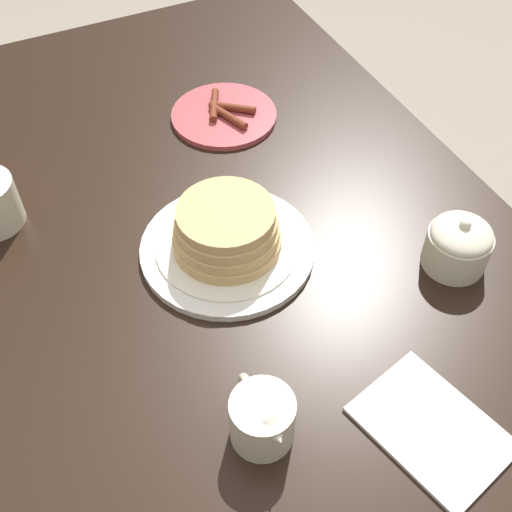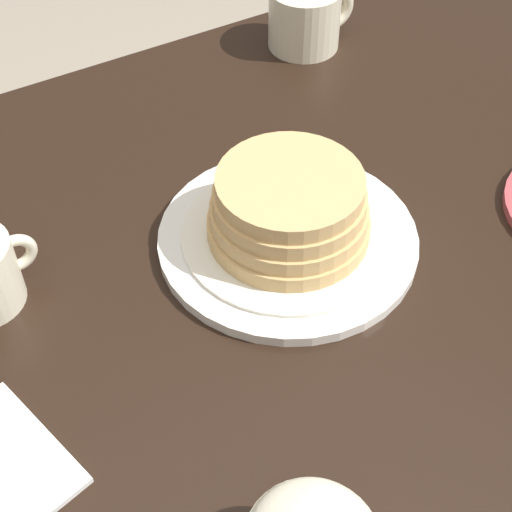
{
  "view_description": "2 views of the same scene",
  "coord_description": "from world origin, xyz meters",
  "px_view_note": "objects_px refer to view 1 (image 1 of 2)",
  "views": [
    {
      "loc": [
        -0.63,
        0.27,
        1.48
      ],
      "look_at": [
        -0.08,
        0.0,
        0.78
      ],
      "focal_mm": 45.0,
      "sensor_mm": 36.0,
      "label": 1
    },
    {
      "loc": [
        -0.34,
        -0.44,
        1.32
      ],
      "look_at": [
        -0.08,
        0.0,
        0.78
      ],
      "focal_mm": 55.0,
      "sensor_mm": 36.0,
      "label": 2
    }
  ],
  "objects_px": {
    "creamer_pitcher": "(262,419)",
    "napkin": "(432,428)",
    "pancake_plate": "(227,236)",
    "side_plate_bacon": "(224,115)",
    "sugar_bowl": "(458,244)"
  },
  "relations": [
    {
      "from": "side_plate_bacon",
      "to": "napkin",
      "type": "xyz_separation_m",
      "value": [
        -0.68,
        0.02,
        -0.0
      ]
    },
    {
      "from": "creamer_pitcher",
      "to": "napkin",
      "type": "height_order",
      "value": "creamer_pitcher"
    },
    {
      "from": "pancake_plate",
      "to": "napkin",
      "type": "bearing_deg",
      "value": -164.25
    },
    {
      "from": "sugar_bowl",
      "to": "napkin",
      "type": "xyz_separation_m",
      "value": [
        -0.21,
        0.19,
        -0.04
      ]
    },
    {
      "from": "creamer_pitcher",
      "to": "napkin",
      "type": "distance_m",
      "value": 0.21
    },
    {
      "from": "pancake_plate",
      "to": "side_plate_bacon",
      "type": "relative_size",
      "value": 1.35
    },
    {
      "from": "pancake_plate",
      "to": "napkin",
      "type": "relative_size",
      "value": 1.3
    },
    {
      "from": "creamer_pitcher",
      "to": "sugar_bowl",
      "type": "bearing_deg",
      "value": -71.98
    },
    {
      "from": "pancake_plate",
      "to": "sugar_bowl",
      "type": "distance_m",
      "value": 0.34
    },
    {
      "from": "pancake_plate",
      "to": "side_plate_bacon",
      "type": "height_order",
      "value": "pancake_plate"
    },
    {
      "from": "side_plate_bacon",
      "to": "napkin",
      "type": "height_order",
      "value": "side_plate_bacon"
    },
    {
      "from": "pancake_plate",
      "to": "creamer_pitcher",
      "type": "distance_m",
      "value": 0.3
    },
    {
      "from": "pancake_plate",
      "to": "napkin",
      "type": "distance_m",
      "value": 0.39
    },
    {
      "from": "side_plate_bacon",
      "to": "sugar_bowl",
      "type": "bearing_deg",
      "value": -160.9
    },
    {
      "from": "side_plate_bacon",
      "to": "sugar_bowl",
      "type": "distance_m",
      "value": 0.5
    }
  ]
}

